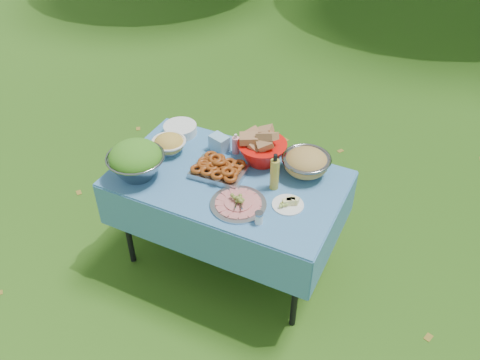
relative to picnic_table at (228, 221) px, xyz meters
name	(u,v)px	position (x,y,z in m)	size (l,w,h in m)	color
ground	(229,258)	(0.00, 0.00, -0.38)	(80.00, 80.00, 0.00)	#17370A
picnic_table	(228,221)	(0.00, 0.00, 0.00)	(1.46, 0.86, 0.76)	#7BC6ED
salad_bowl	(136,160)	(-0.53, -0.23, 0.50)	(0.37, 0.37, 0.24)	gray
pasta_bowl_white	(169,144)	(-0.48, 0.08, 0.44)	(0.23, 0.23, 0.13)	white
plate_stack	(180,129)	(-0.53, 0.30, 0.41)	(0.24, 0.24, 0.07)	white
wipes_box	(219,143)	(-0.19, 0.24, 0.44)	(0.12, 0.09, 0.11)	#83B9DE
sanitizer_bottle	(236,144)	(-0.07, 0.27, 0.45)	(0.05, 0.05, 0.15)	pink
bread_bowl	(262,147)	(0.12, 0.26, 0.49)	(0.33, 0.33, 0.22)	red
pasta_bowl_steel	(306,162)	(0.43, 0.26, 0.46)	(0.31, 0.31, 0.17)	gray
fried_tray	(219,169)	(-0.07, 0.01, 0.42)	(0.33, 0.24, 0.08)	#A2A3A7
charcuterie_platter	(238,200)	(0.18, -0.20, 0.42)	(0.34, 0.34, 0.08)	#ABADB3
oil_bottle	(275,172)	(0.30, 0.04, 0.51)	(0.06, 0.06, 0.25)	gold
cheese_plate	(288,202)	(0.44, -0.08, 0.41)	(0.19, 0.19, 0.05)	white
shaker	(259,218)	(0.35, -0.29, 0.42)	(0.05, 0.05, 0.08)	white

